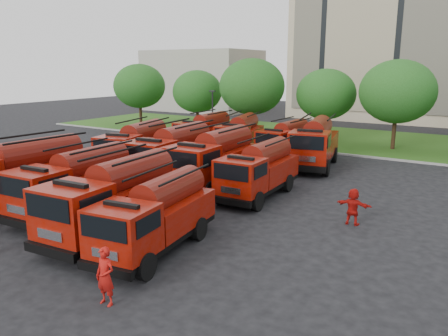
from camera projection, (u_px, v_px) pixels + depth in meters
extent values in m
plane|color=black|center=(190.00, 204.00, 24.05)|extent=(140.00, 140.00, 0.00)
cube|color=#2B5416|center=(339.00, 138.00, 45.42)|extent=(70.00, 16.00, 0.12)
cube|color=gray|center=(311.00, 151.00, 38.76)|extent=(70.00, 0.30, 0.14)
cube|color=beige|center=(410.00, 28.00, 59.66)|extent=(30.00, 14.00, 25.00)
cube|color=black|center=(400.00, 24.00, 53.81)|extent=(28.00, 0.15, 22.00)
cube|color=#A49F91|center=(203.00, 81.00, 74.74)|extent=(18.00, 12.00, 10.00)
cylinder|color=#382314|center=(141.00, 116.00, 54.35)|extent=(0.36, 0.36, 2.62)
ellipsoid|color=#1B4614|center=(139.00, 86.00, 53.51)|extent=(6.30, 6.30, 5.36)
cylinder|color=#382314|center=(198.00, 121.00, 51.03)|extent=(0.36, 0.36, 2.38)
ellipsoid|color=#1B4614|center=(197.00, 92.00, 50.27)|extent=(5.71, 5.71, 4.86)
cylinder|color=#382314|center=(251.00, 125.00, 45.58)|extent=(0.36, 0.36, 2.80)
ellipsoid|color=#1B4614|center=(252.00, 87.00, 44.69)|extent=(6.72, 6.72, 5.71)
cylinder|color=#382314|center=(324.00, 129.00, 44.03)|extent=(0.36, 0.36, 2.45)
ellipsoid|color=#1B4614|center=(326.00, 94.00, 43.25)|extent=(5.88, 5.88, 5.00)
cylinder|color=#382314|center=(394.00, 135.00, 39.12)|extent=(0.36, 0.36, 2.73)
ellipsoid|color=#1B4614|center=(397.00, 92.00, 38.24)|extent=(6.55, 6.55, 5.57)
cylinder|color=black|center=(213.00, 117.00, 42.84)|extent=(0.14, 0.14, 5.00)
cube|color=black|center=(212.00, 91.00, 42.26)|extent=(0.60, 0.25, 0.12)
cube|color=black|center=(21.00, 194.00, 23.29)|extent=(2.89, 7.82, 0.33)
cube|color=#870B00|center=(40.00, 174.00, 24.05)|extent=(2.93, 5.19, 1.43)
cylinder|color=#5B0F08|center=(38.00, 153.00, 23.79)|extent=(1.87, 4.70, 1.65)
cylinder|color=black|center=(41.00, 185.00, 25.60)|extent=(0.44, 1.23, 1.21)
cylinder|color=black|center=(68.00, 192.00, 24.19)|extent=(0.44, 1.23, 1.21)
cube|color=black|center=(78.00, 201.00, 22.38)|extent=(2.80, 7.18, 0.30)
cube|color=black|center=(17.00, 223.00, 19.33)|extent=(2.52, 0.43, 0.35)
cube|color=#870B00|center=(36.00, 191.00, 20.05)|extent=(2.61, 2.38, 1.96)
cube|color=black|center=(14.00, 188.00, 18.99)|extent=(2.11, 0.20, 0.85)
cube|color=#870B00|center=(93.00, 181.00, 23.14)|extent=(2.78, 4.79, 1.31)
cylinder|color=#5B0F08|center=(92.00, 161.00, 22.90)|extent=(1.80, 4.32, 1.51)
cylinder|color=black|center=(19.00, 214.00, 20.70)|extent=(0.43, 1.13, 1.11)
cylinder|color=black|center=(53.00, 222.00, 19.63)|extent=(0.43, 1.13, 1.11)
cylinder|color=black|center=(88.00, 191.00, 24.49)|extent=(0.43, 1.13, 1.11)
cylinder|color=black|center=(120.00, 197.00, 23.42)|extent=(0.43, 1.13, 1.11)
cube|color=black|center=(117.00, 220.00, 19.51)|extent=(3.01, 7.50, 0.31)
cube|color=black|center=(51.00, 251.00, 16.32)|extent=(2.63, 0.48, 0.37)
cube|color=#870B00|center=(73.00, 211.00, 17.08)|extent=(2.75, 2.51, 2.04)
cube|color=black|center=(47.00, 208.00, 15.96)|extent=(2.19, 0.24, 0.89)
cube|color=#870B00|center=(133.00, 195.00, 20.32)|extent=(2.96, 5.01, 1.36)
cylinder|color=#5B0F08|center=(132.00, 172.00, 20.06)|extent=(1.93, 4.51, 1.57)
cylinder|color=black|center=(50.00, 238.00, 17.73)|extent=(0.46, 1.18, 1.15)
cylinder|color=black|center=(94.00, 249.00, 16.65)|extent=(0.46, 1.18, 1.15)
cylinder|color=black|center=(124.00, 207.00, 21.71)|extent=(0.46, 1.18, 1.15)
cylinder|color=black|center=(164.00, 214.00, 20.62)|extent=(0.46, 1.18, 1.15)
cube|color=black|center=(157.00, 236.00, 17.89)|extent=(2.96, 6.65, 0.28)
cube|color=black|center=(105.00, 270.00, 15.02)|extent=(2.30, 0.54, 0.32)
cube|color=#870B00|center=(123.00, 230.00, 15.71)|extent=(2.50, 2.30, 1.79)
cube|color=black|center=(103.00, 229.00, 14.71)|extent=(1.92, 0.31, 0.78)
cube|color=#870B00|center=(170.00, 212.00, 18.62)|extent=(2.80, 4.49, 1.19)
cylinder|color=#5B0F08|center=(169.00, 190.00, 18.40)|extent=(1.88, 4.00, 1.38)
cylinder|color=black|center=(98.00, 256.00, 16.23)|extent=(0.45, 1.04, 1.01)
cylinder|color=black|center=(146.00, 266.00, 15.37)|extent=(0.45, 1.04, 1.01)
cylinder|color=black|center=(158.00, 222.00, 19.80)|extent=(0.45, 1.04, 1.01)
cylinder|color=black|center=(199.00, 229.00, 18.95)|extent=(0.45, 1.04, 1.01)
cube|color=black|center=(138.00, 161.00, 31.82)|extent=(4.10, 7.66, 0.31)
cube|color=black|center=(109.00, 173.00, 28.40)|extent=(2.59, 0.89, 0.37)
cube|color=#870B00|center=(118.00, 151.00, 29.23)|extent=(3.04, 2.85, 2.03)
cube|color=black|center=(108.00, 147.00, 28.05)|extent=(2.14, 0.58, 0.89)
cube|color=#870B00|center=(145.00, 147.00, 32.69)|extent=(3.64, 5.27, 1.36)
cylinder|color=#5B0F08|center=(144.00, 132.00, 32.43)|extent=(2.58, 4.63, 1.56)
cylinder|color=black|center=(102.00, 169.00, 29.70)|extent=(0.63, 1.20, 1.15)
cylinder|color=black|center=(133.00, 171.00, 28.97)|extent=(0.63, 1.20, 1.15)
cylinder|color=black|center=(136.00, 156.00, 33.94)|extent=(0.63, 1.20, 1.15)
cylinder|color=black|center=(164.00, 158.00, 33.21)|extent=(0.63, 1.20, 1.15)
cube|color=black|center=(174.00, 170.00, 28.84)|extent=(3.25, 7.90, 0.33)
cube|color=black|center=(137.00, 184.00, 25.47)|extent=(2.76, 0.53, 0.38)
cube|color=#870B00|center=(149.00, 159.00, 26.27)|extent=(2.91, 2.66, 2.14)
cube|color=black|center=(136.00, 154.00, 25.09)|extent=(2.30, 0.27, 0.93)
cube|color=#870B00|center=(183.00, 154.00, 29.69)|extent=(3.16, 5.29, 1.43)
cylinder|color=#5B0F08|center=(183.00, 137.00, 29.43)|extent=(2.08, 4.75, 1.65)
cylinder|color=black|center=(131.00, 179.00, 26.95)|extent=(0.50, 1.24, 1.21)
cylinder|color=black|center=(165.00, 184.00, 25.83)|extent=(0.50, 1.24, 1.21)
cylinder|color=black|center=(174.00, 164.00, 31.14)|extent=(0.50, 1.24, 1.21)
cylinder|color=black|center=(205.00, 167.00, 30.03)|extent=(0.50, 1.24, 1.21)
cube|color=black|center=(215.00, 176.00, 27.23)|extent=(2.87, 7.75, 0.33)
cube|color=black|center=(179.00, 192.00, 23.96)|extent=(2.74, 0.40, 0.38)
cube|color=#870B00|center=(192.00, 165.00, 24.73)|extent=(2.79, 2.53, 2.13)
cube|color=black|center=(179.00, 160.00, 23.58)|extent=(2.29, 0.16, 0.93)
cube|color=#870B00|center=(225.00, 159.00, 28.05)|extent=(2.91, 5.14, 1.42)
cylinder|color=#5B0F08|center=(225.00, 141.00, 27.78)|extent=(1.85, 4.66, 1.64)
cylinder|color=black|center=(172.00, 186.00, 25.45)|extent=(0.44, 1.22, 1.20)
cylinder|color=black|center=(209.00, 191.00, 24.25)|extent=(0.44, 1.22, 1.20)
cylinder|color=black|center=(214.00, 169.00, 29.52)|extent=(0.44, 1.22, 1.20)
cylinder|color=black|center=(247.00, 173.00, 28.31)|extent=(0.44, 1.22, 1.20)
cube|color=black|center=(259.00, 186.00, 25.36)|extent=(2.44, 6.76, 0.29)
cube|color=black|center=(230.00, 202.00, 22.52)|extent=(2.39, 0.33, 0.33)
cube|color=#870B00|center=(241.00, 176.00, 23.19)|extent=(2.41, 2.18, 1.86)
cube|color=black|center=(231.00, 172.00, 22.19)|extent=(2.00, 0.12, 0.81)
cube|color=#870B00|center=(267.00, 169.00, 26.07)|extent=(2.50, 4.47, 1.24)
cylinder|color=#5B0F08|center=(267.00, 153.00, 25.84)|extent=(1.58, 4.06, 1.43)
cylinder|color=black|center=(221.00, 195.00, 23.83)|extent=(0.37, 1.06, 1.05)
cylinder|color=black|center=(257.00, 201.00, 22.76)|extent=(0.37, 1.06, 1.05)
cylinder|color=black|center=(255.00, 178.00, 27.36)|extent=(0.37, 1.06, 1.05)
cylinder|color=black|center=(288.00, 183.00, 26.29)|extent=(0.37, 1.06, 1.05)
cube|color=black|center=(206.00, 143.00, 39.52)|extent=(2.67, 7.08, 0.30)
cube|color=black|center=(184.00, 149.00, 36.52)|extent=(2.50, 0.39, 0.35)
cube|color=#870B00|center=(191.00, 134.00, 37.23)|extent=(2.56, 2.32, 1.94)
cube|color=black|center=(184.00, 130.00, 36.18)|extent=(2.09, 0.17, 0.85)
cube|color=#870B00|center=(212.00, 132.00, 40.27)|extent=(2.69, 4.71, 1.29)
cylinder|color=#5B0F08|center=(212.00, 121.00, 40.03)|extent=(1.72, 4.26, 1.49)
cylinder|color=black|center=(179.00, 147.00, 37.88)|extent=(0.41, 1.11, 1.09)
cylinder|color=black|center=(201.00, 149.00, 36.79)|extent=(0.41, 1.11, 1.09)
cylinder|color=black|center=(205.00, 140.00, 41.60)|extent=(0.41, 1.11, 1.09)
cylinder|color=black|center=(226.00, 142.00, 40.52)|extent=(0.41, 1.11, 1.09)
cube|color=black|center=(240.00, 147.00, 37.43)|extent=(4.00, 7.44, 0.30)
cube|color=black|center=(228.00, 155.00, 34.11)|extent=(2.52, 0.87, 0.35)
cube|color=#870B00|center=(232.00, 138.00, 34.92)|extent=(2.95, 2.77, 1.97)
cube|color=black|center=(228.00, 134.00, 33.77)|extent=(2.07, 0.57, 0.86)
cube|color=#870B00|center=(244.00, 135.00, 38.27)|extent=(3.55, 5.12, 1.32)
cylinder|color=#5B0F08|center=(244.00, 123.00, 38.03)|extent=(2.51, 4.49, 1.52)
cylinder|color=black|center=(218.00, 153.00, 35.37)|extent=(0.62, 1.17, 1.11)
cylinder|color=black|center=(245.00, 154.00, 34.66)|extent=(0.62, 1.17, 1.11)
cylinder|color=black|center=(234.00, 144.00, 39.49)|extent=(0.62, 1.17, 1.11)
cylinder|color=black|center=(259.00, 145.00, 38.78)|extent=(0.62, 1.17, 1.11)
cube|color=black|center=(286.00, 151.00, 35.71)|extent=(2.32, 6.57, 0.28)
cube|color=black|center=(266.00, 159.00, 33.05)|extent=(2.33, 0.30, 0.33)
cube|color=#870B00|center=(273.00, 142.00, 33.67)|extent=(2.33, 2.11, 1.81)
cube|color=black|center=(267.00, 139.00, 32.73)|extent=(1.95, 0.10, 0.79)
cube|color=#870B00|center=(291.00, 141.00, 36.37)|extent=(2.40, 4.34, 1.21)
cylinder|color=#5B0F08|center=(292.00, 129.00, 36.14)|extent=(1.50, 3.94, 1.39)
cylinder|color=black|center=(260.00, 156.00, 34.36)|extent=(0.35, 1.03, 1.02)
cylinder|color=black|center=(284.00, 159.00, 33.20)|extent=(0.35, 1.03, 1.02)
cylinder|color=black|center=(283.00, 148.00, 37.66)|extent=(0.35, 1.03, 1.02)
cylinder|color=black|center=(306.00, 151.00, 36.50)|extent=(0.35, 1.03, 1.02)
cube|color=black|center=(314.00, 157.00, 32.92)|extent=(4.04, 7.97, 0.33)
cube|color=black|center=(305.00, 169.00, 29.40)|extent=(2.71, 0.83, 0.38)
cube|color=#870B00|center=(309.00, 147.00, 30.25)|extent=(3.11, 2.90, 2.12)
cube|color=black|center=(307.00, 143.00, 29.03)|extent=(2.24, 0.53, 0.92)
cube|color=#870B00|center=(317.00, 143.00, 33.81)|extent=(3.65, 5.45, 1.41)
cylinder|color=#5B0F08|center=(318.00, 128.00, 33.55)|extent=(2.55, 4.81, 1.63)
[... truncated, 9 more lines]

